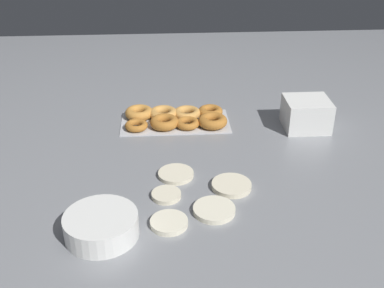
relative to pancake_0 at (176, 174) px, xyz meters
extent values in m
plane|color=gray|center=(-0.10, -0.01, -0.01)|extent=(3.00, 3.00, 0.00)
cylinder|color=beige|center=(0.00, 0.00, 0.00)|extent=(0.11, 0.11, 0.01)
cylinder|color=silver|center=(-0.10, 0.18, 0.00)|extent=(0.11, 0.11, 0.01)
cylinder|color=beige|center=(-0.16, 0.07, 0.00)|extent=(0.12, 0.12, 0.02)
cylinder|color=beige|center=(0.03, 0.11, 0.00)|extent=(0.08, 0.08, 0.01)
cylinder|color=silver|center=(0.03, 0.23, 0.00)|extent=(0.10, 0.10, 0.01)
cube|color=silver|center=(-0.01, -0.36, 0.00)|extent=(0.39, 0.20, 0.01)
torus|color=#AD6B28|center=(-0.14, -0.40, 0.01)|extent=(0.09, 0.09, 0.03)
torus|color=#D19347|center=(-0.06, -0.40, 0.01)|extent=(0.10, 0.10, 0.03)
torus|color=#D19347|center=(0.03, -0.40, 0.02)|extent=(0.10, 0.10, 0.03)
torus|color=#C68438|center=(0.12, -0.40, 0.02)|extent=(0.10, 0.10, 0.03)
torus|color=#AD6B28|center=(-0.14, -0.32, 0.02)|extent=(0.11, 0.11, 0.03)
torus|color=#AD6B28|center=(-0.05, -0.32, 0.01)|extent=(0.09, 0.09, 0.02)
torus|color=#AD6B28|center=(0.03, -0.32, 0.02)|extent=(0.10, 0.10, 0.03)
torus|color=#AD6B28|center=(0.13, -0.31, 0.01)|extent=(0.08, 0.08, 0.02)
cylinder|color=white|center=(0.19, 0.26, 0.02)|extent=(0.19, 0.19, 0.06)
cube|color=white|center=(-0.47, -0.29, 0.00)|extent=(0.15, 0.14, 0.02)
cube|color=white|center=(-0.47, -0.29, 0.03)|extent=(0.15, 0.14, 0.02)
cube|color=white|center=(-0.47, -0.29, 0.05)|extent=(0.15, 0.14, 0.02)
cube|color=white|center=(-0.47, -0.29, 0.07)|extent=(0.15, 0.14, 0.02)
cube|color=white|center=(-0.47, -0.29, 0.09)|extent=(0.15, 0.14, 0.02)
camera|label=1|loc=(0.03, 1.22, 0.78)|focal=45.00mm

